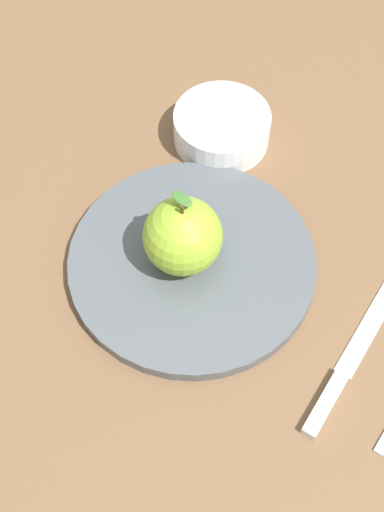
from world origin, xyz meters
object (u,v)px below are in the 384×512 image
object	(u,v)px
dinner_plate	(192,262)
side_bowl	(222,125)
apple	(183,236)
knife	(351,359)

from	to	relation	value
dinner_plate	side_bowl	bearing A→B (deg)	-12.78
apple	knife	size ratio (longest dim) A/B	0.48
dinner_plate	apple	distance (m)	0.05
side_bowl	knife	size ratio (longest dim) A/B	0.59
dinner_plate	side_bowl	distance (m)	0.18
dinner_plate	side_bowl	world-z (taller)	side_bowl
side_bowl	knife	bearing A→B (deg)	-158.94
apple	knife	xyz separation A→B (m)	(-0.11, -0.16, -0.05)
apple	knife	world-z (taller)	apple
dinner_plate	knife	size ratio (longest dim) A/B	1.36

